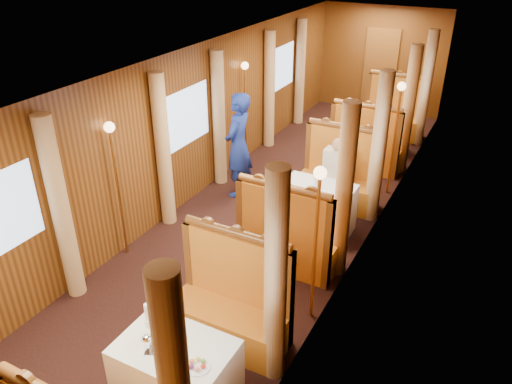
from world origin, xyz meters
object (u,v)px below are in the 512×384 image
Objects in this scene: table_near at (177,376)px; tea_tray at (166,345)px; rose_vase_far at (384,107)px; steward at (238,145)px; banquette_mid_aft at (339,180)px; teapot_right at (159,349)px; banquette_far_aft at (392,116)px; banquette_near_aft at (232,307)px; table_far at (380,133)px; fruit_plate at (197,365)px; table_mid at (316,210)px; banquette_far_fwd at (365,148)px; passenger at (336,167)px; rose_vase_mid at (316,176)px; teapot_back at (168,329)px; teapot_left at (148,344)px; banquette_mid_fwd at (288,241)px.

table_near is 3.09× the size of tea_tray.
steward is at bearing -118.67° from rose_vase_far.
teapot_right is at bearing -90.73° from banquette_mid_aft.
table_near is 0.78× the size of banquette_far_aft.
rose_vase_far is at bearing 89.85° from banquette_near_aft.
table_near is 7.00m from table_far.
banquette_far_aft is (0.00, 7.00, 0.00)m from banquette_near_aft.
table_mid is at bearing 95.07° from fruit_plate.
banquette_far_fwd is 6.03m from tea_tray.
banquette_mid_aft is at bearing 90.00° from passenger.
banquette_mid_aft is 3.72× the size of rose_vase_mid.
banquette_near_aft is 7.00m from banquette_far_aft.
teapot_left is at bearing -107.71° from teapot_back.
teapot_back is at bearing -91.28° from banquette_far_fwd.
table_near is at bearing -90.00° from passenger.
rose_vase_mid is (0.10, 3.41, 0.11)m from teapot_back.
banquette_near_aft is 6.03m from rose_vase_far.
table_far is at bearing 90.00° from banquette_mid_fwd.
banquette_far_fwd reaches higher than table_mid.
table_mid is 0.55m from rose_vase_mid.
table_mid is at bearing 90.00° from banquette_mid_fwd.
rose_vase_mid is at bearing 89.44° from tea_tray.
banquette_mid_aft is at bearing -90.00° from banquette_far_fwd.
rose_vase_mid is at bearing 90.10° from teapot_left.
banquette_mid_fwd is at bearing -90.00° from banquette_far_aft.
banquette_near_aft reaches higher than table_far.
banquette_far_aft is 3.94× the size of tea_tray.
passenger is (0.18, 4.43, -0.07)m from teapot_left.
rose_vase_far is 0.20× the size of steward.
teapot_left reaches higher than tea_tray.
rose_vase_far is (0.02, -0.99, 0.50)m from banquette_far_aft.
table_near is 1.38× the size of passenger.
tea_tray is at bearing 169.69° from fruit_plate.
table_mid is 1.38× the size of passenger.
banquette_mid_aft is 4.66m from teapot_right.
passenger reaches higher than table_near.
banquette_mid_fwd reaches higher than teapot_left.
table_near is 4.51m from banquette_mid_aft.
banquette_far_aft is at bearing 90.00° from passenger.
table_far is 1.02m from banquette_far_fwd.
banquette_mid_fwd is 2.54m from tea_tray.
banquette_far_fwd is 6.13m from teapot_left.
tea_tray is at bearing 15.84° from steward.
fruit_plate is at bearing -85.85° from passenger.
teapot_back is (-0.13, -4.42, 0.40)m from banquette_mid_aft.
banquette_far_aft is (0.00, 1.01, 0.05)m from table_far.
table_far is 2.92× the size of rose_vase_mid.
teapot_back reaches higher than teapot_left.
fruit_plate is 0.30× the size of passenger.
fruit_plate is (0.32, -2.59, 0.35)m from banquette_mid_fwd.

